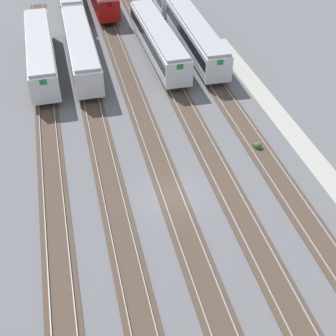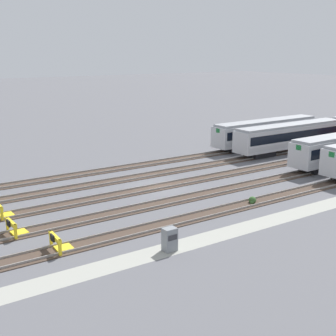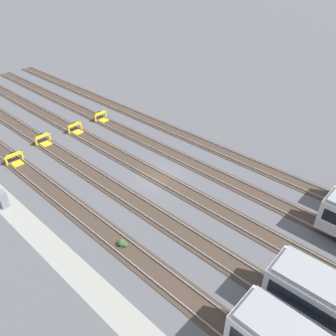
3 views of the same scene
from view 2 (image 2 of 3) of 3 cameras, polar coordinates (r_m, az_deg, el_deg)
name	(u,v)px [view 2 (image 2 of 3)]	position (r m, az deg, el deg)	size (l,w,h in m)	color
ground_plane	(157,188)	(45.86, -1.29, -2.40)	(400.00, 400.00, 0.00)	#5B5B60
service_walkway	(249,227)	(36.39, 9.81, -7.06)	(54.00, 2.00, 0.01)	#9E9E93
rail_track_nearest	(215,212)	(39.11, 5.78, -5.34)	(90.00, 2.23, 0.21)	#47382D
rail_track_near_inner	(184,198)	(42.38, 1.96, -3.73)	(90.00, 2.23, 0.21)	#47382D
rail_track_middle	(157,187)	(45.84, -1.29, -2.34)	(90.00, 2.24, 0.21)	#47382D
rail_track_far_inner	(135,177)	(49.45, -4.07, -1.15)	(90.00, 2.23, 0.21)	#47382D
rail_track_farthest	(115,169)	(53.18, -6.47, -0.12)	(90.00, 2.23, 0.21)	#47382D
subway_car_front_row_left_inner	(290,136)	(64.14, 14.70, 3.77)	(18.01, 2.92, 3.70)	silver
subway_car_back_row_leftmost	(266,132)	(67.02, 11.91, 4.35)	(18.04, 3.07, 3.70)	silver
bumper_stop_nearest_track	(59,243)	(32.44, -13.16, -8.95)	(1.37, 2.01, 1.22)	yellow
bumper_stop_near_inner_track	(15,228)	(35.90, -18.17, -7.01)	(1.37, 2.01, 1.22)	yellow
bumper_stop_middle_track	(2,211)	(39.98, -19.59, -4.97)	(1.34, 2.00, 1.22)	yellow
electrical_cabinet	(170,239)	(31.51, 0.20, -8.69)	(0.90, 0.73, 1.60)	gray
weed_clump	(253,200)	(41.85, 10.27, -3.91)	(0.92, 0.70, 0.64)	#38602D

